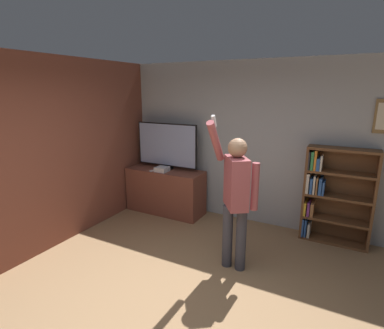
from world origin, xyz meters
name	(u,v)px	position (x,y,z in m)	size (l,w,h in m)	color
ground_plane	(167,318)	(0.00, 0.00, 0.00)	(14.00, 14.00, 0.00)	#93704C
wall_back	(253,144)	(0.01, 2.68, 1.35)	(6.45, 0.09, 2.70)	#9EA3A8
wall_side_brick	(92,146)	(-2.26, 1.33, 1.35)	(0.06, 4.25, 2.70)	brown
tv_ledge	(166,191)	(-1.48, 2.29, 0.41)	(1.43, 0.53, 0.81)	brown
television	(167,146)	(-1.48, 2.37, 1.25)	(1.20, 0.22, 0.84)	black
game_console	(162,169)	(-1.47, 2.17, 0.85)	(0.22, 0.21, 0.08)	silver
remote_loose	(153,171)	(-1.62, 2.12, 0.82)	(0.08, 0.14, 0.02)	white
bookshelf	(331,194)	(1.28, 2.51, 0.74)	(0.94, 0.28, 1.44)	brown
person	(236,192)	(0.27, 1.16, 1.02)	(0.55, 0.55, 1.96)	#383842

